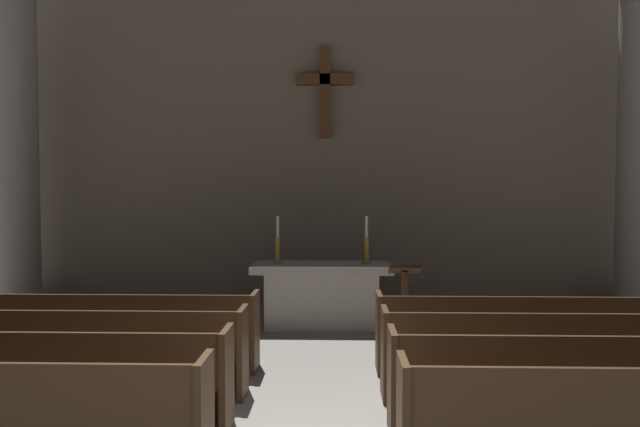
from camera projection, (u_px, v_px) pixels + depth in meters
pew_left_row_2 at (36, 379)px, 5.90m from camera, size 3.57×0.50×0.95m
pew_left_row_3 at (79, 351)px, 6.87m from camera, size 3.57×0.50×0.95m
pew_left_row_4 at (111, 330)px, 7.85m from camera, size 3.57×0.50×0.95m
pew_right_row_1 at (640, 424)px, 4.77m from camera, size 3.57×0.50×0.95m
pew_right_row_2 at (589, 384)px, 5.75m from camera, size 3.57×0.50×0.95m
pew_right_row_3 at (553, 355)px, 6.72m from camera, size 3.57×0.50×0.95m
pew_right_row_4 at (526, 333)px, 7.70m from camera, size 3.57×0.50×0.95m
column_left_third at (16, 128)px, 11.24m from camera, size 1.09×1.09×6.66m
column_right_third at (640, 126)px, 10.92m from camera, size 1.09×1.09×6.66m
altar at (322, 293)px, 10.18m from camera, size 2.20×0.90×1.01m
candlestick_left at (278, 248)px, 10.17m from camera, size 0.16×0.16×0.75m
candlestick_right at (367, 248)px, 10.13m from camera, size 0.16×0.16×0.75m
apse_with_cross at (325, 114)px, 12.33m from camera, size 11.90×0.45×7.22m
lectern at (405, 307)px, 8.95m from camera, size 0.44×0.36×1.15m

